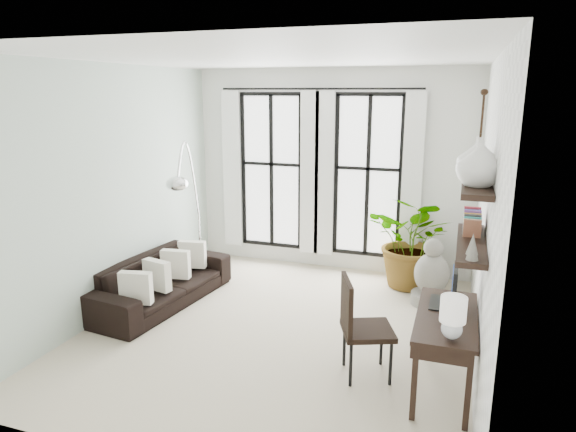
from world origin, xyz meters
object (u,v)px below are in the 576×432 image
at_px(sofa, 161,281).
at_px(plant, 415,242).
at_px(buddha, 431,277).
at_px(desk_chair, 358,322).
at_px(desk, 446,322).
at_px(arc_lamp, 188,175).

height_order(sofa, plant, plant).
relative_size(sofa, plant, 1.57).
bearing_deg(buddha, sofa, -161.65).
height_order(sofa, desk_chair, desk_chair).
height_order(desk, desk_chair, desk).
bearing_deg(desk_chair, arc_lamp, 128.13).
xyz_separation_m(arc_lamp, buddha, (3.40, 0.49, -1.30)).
height_order(sofa, desk, desk).
bearing_deg(buddha, arc_lamp, -171.72).
relative_size(desk, arc_lamp, 0.60).
relative_size(plant, arc_lamp, 0.64).
distance_m(desk, arc_lamp, 4.11).
bearing_deg(arc_lamp, plant, 19.05).
distance_m(sofa, arc_lamp, 1.53).
distance_m(plant, buddha, 0.72).
bearing_deg(desk, arc_lamp, 155.77).
bearing_deg(arc_lamp, buddha, 8.28).
bearing_deg(desk, plant, 101.33).
bearing_deg(arc_lamp, sofa, -98.70).
relative_size(sofa, desk_chair, 2.11).
distance_m(sofa, desk_chair, 3.08).
relative_size(plant, desk_chair, 1.34).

